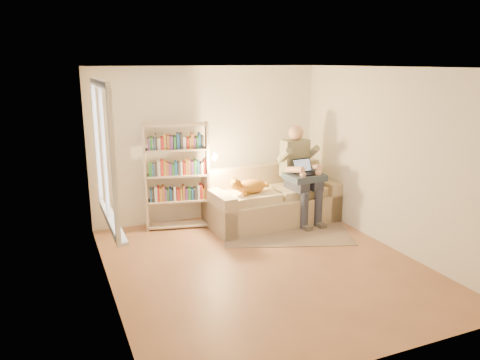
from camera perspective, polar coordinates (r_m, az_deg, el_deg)
name	(u,v)px	position (r m, az deg, el deg)	size (l,w,h in m)	color
floor	(264,265)	(6.42, 2.99, -10.35)	(4.50, 4.50, 0.00)	brown
ceiling	(267,67)	(5.83, 3.33, 13.55)	(4.00, 4.50, 0.02)	white
wall_left	(105,188)	(5.44, -16.15, -0.89)	(0.02, 4.50, 2.60)	silver
wall_right	(391,159)	(7.08, 17.87, 2.42)	(0.02, 4.50, 2.60)	silver
wall_back	(208,144)	(8.03, -3.90, 4.42)	(4.00, 0.02, 2.60)	silver
wall_front	(381,228)	(4.17, 16.84, -5.57)	(4.00, 0.02, 2.60)	silver
window	(107,177)	(5.63, -15.92, 0.39)	(0.12, 1.52, 1.69)	white
sofa	(271,202)	(7.98, 3.78, -2.74)	(2.24, 1.10, 0.93)	tan
person	(299,169)	(7.93, 7.26, 1.35)	(0.49, 0.76, 1.63)	gray
cat	(247,187)	(7.52, 0.82, -0.81)	(0.76, 0.30, 0.28)	#F6A230
blanket	(308,177)	(7.85, 8.30, 0.41)	(0.60, 0.49, 0.10)	#2B394C
laptop	(308,170)	(7.83, 8.28, 1.25)	(0.36, 0.33, 0.29)	black
bookshelf	(177,171)	(7.58, -7.69, 1.10)	(1.14, 0.54, 1.73)	#C8B197
rug	(286,233)	(7.57, 5.64, -6.41)	(1.99, 1.18, 0.01)	#7C695A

